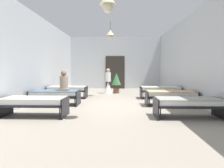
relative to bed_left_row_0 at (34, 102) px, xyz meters
The scene contains 11 objects.
ground_plane 3.00m from the bed_left_row_0, 39.87° to the left, with size 7.25×14.29×0.10m, color #9E9384.
room_shell 4.31m from the bed_left_row_0, 55.86° to the left, with size 7.05×13.89×3.83m.
bed_left_row_0 is the anchor object (origin of this frame).
bed_right_row_0 4.55m from the bed_left_row_0, ahead, with size 1.90×0.84×0.57m.
bed_left_row_1 1.90m from the bed_left_row_0, 90.00° to the left, with size 1.90×0.84×0.57m.
bed_right_row_1 4.93m from the bed_left_row_0, 22.67° to the left, with size 1.90×0.84×0.57m.
bed_left_row_2 3.80m from the bed_left_row_0, 90.00° to the left, with size 1.90×0.84×0.57m.
bed_right_row_2 5.93m from the bed_left_row_0, 39.87° to the left, with size 1.90×0.84×0.57m.
nurse_near_aisle 5.98m from the bed_left_row_0, 71.29° to the left, with size 0.52×0.52×1.49m.
patient_seated_primary 2.01m from the bed_left_row_0, 79.75° to the left, with size 0.44×0.44×0.80m.
potted_plant 6.33m from the bed_left_row_0, 67.73° to the left, with size 0.55×0.55×1.21m.
Camera 1 is at (0.24, -7.59, 1.41)m, focal length 31.17 mm.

